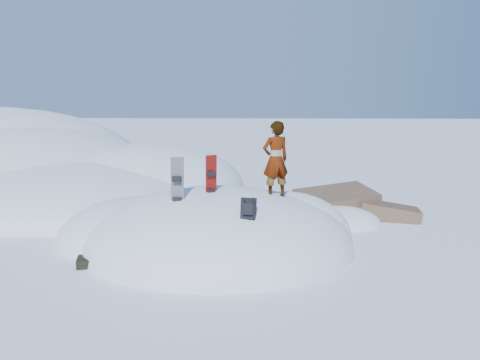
{
  "coord_description": "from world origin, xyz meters",
  "views": [
    {
      "loc": [
        0.95,
        -11.58,
        3.92
      ],
      "look_at": [
        0.56,
        0.3,
        1.69
      ],
      "focal_mm": 35.0,
      "sensor_mm": 36.0,
      "label": 1
    }
  ],
  "objects_px": {
    "snowboard_red": "(211,185)",
    "person": "(276,160)",
    "snowboard_dark": "(177,192)",
    "backpack": "(248,208)"
  },
  "relations": [
    {
      "from": "snowboard_red",
      "to": "person",
      "type": "relative_size",
      "value": 0.78
    },
    {
      "from": "backpack",
      "to": "person",
      "type": "distance_m",
      "value": 1.96
    },
    {
      "from": "snowboard_red",
      "to": "snowboard_dark",
      "type": "relative_size",
      "value": 0.9
    },
    {
      "from": "person",
      "to": "snowboard_red",
      "type": "bearing_deg",
      "value": -14.91
    },
    {
      "from": "person",
      "to": "backpack",
      "type": "bearing_deg",
      "value": 43.56
    },
    {
      "from": "snowboard_dark",
      "to": "backpack",
      "type": "height_order",
      "value": "snowboard_dark"
    },
    {
      "from": "backpack",
      "to": "person",
      "type": "bearing_deg",
      "value": 77.18
    },
    {
      "from": "snowboard_red",
      "to": "person",
      "type": "xyz_separation_m",
      "value": [
        1.6,
        0.28,
        0.59
      ]
    },
    {
      "from": "snowboard_red",
      "to": "backpack",
      "type": "relative_size",
      "value": 2.83
    },
    {
      "from": "snowboard_red",
      "to": "snowboard_dark",
      "type": "bearing_deg",
      "value": -174.08
    }
  ]
}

